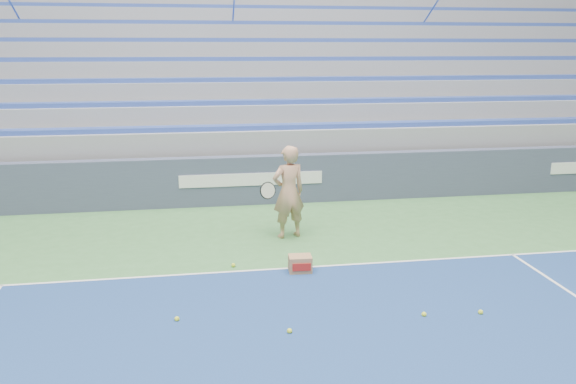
# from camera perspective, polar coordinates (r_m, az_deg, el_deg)

# --- Properties ---
(sponsor_barrier) EXTENTS (30.00, 0.32, 1.10)m
(sponsor_barrier) POSITION_cam_1_polar(r_m,az_deg,el_deg) (12.70, -3.76, 1.23)
(sponsor_barrier) COLOR #3D455D
(sponsor_barrier) RESTS_ON ground
(bleachers) EXTENTS (31.00, 9.15, 7.30)m
(bleachers) POSITION_cam_1_polar(r_m,az_deg,el_deg) (18.10, -5.59, 10.93)
(bleachers) COLOR gray
(bleachers) RESTS_ON ground
(tennis_player) EXTENTS (0.97, 0.90, 1.74)m
(tennis_player) POSITION_cam_1_polar(r_m,az_deg,el_deg) (10.33, 0.04, -0.00)
(tennis_player) COLOR tan
(tennis_player) RESTS_ON ground
(ball_box) EXTENTS (0.37, 0.30, 0.27)m
(ball_box) POSITION_cam_1_polar(r_m,az_deg,el_deg) (8.94, 1.24, -7.32)
(ball_box) COLOR #9E734C
(ball_box) RESTS_ON ground
(tennis_ball_0) EXTENTS (0.07, 0.07, 0.07)m
(tennis_ball_0) POSITION_cam_1_polar(r_m,az_deg,el_deg) (8.06, 18.98, -11.47)
(tennis_ball_0) COLOR yellow
(tennis_ball_0) RESTS_ON ground
(tennis_ball_1) EXTENTS (0.07, 0.07, 0.07)m
(tennis_ball_1) POSITION_cam_1_polar(r_m,az_deg,el_deg) (9.21, -5.57, -7.40)
(tennis_ball_1) COLOR yellow
(tennis_ball_1) RESTS_ON ground
(tennis_ball_2) EXTENTS (0.07, 0.07, 0.07)m
(tennis_ball_2) POSITION_cam_1_polar(r_m,az_deg,el_deg) (7.61, -11.22, -12.54)
(tennis_ball_2) COLOR yellow
(tennis_ball_2) RESTS_ON ground
(tennis_ball_3) EXTENTS (0.07, 0.07, 0.07)m
(tennis_ball_3) POSITION_cam_1_polar(r_m,az_deg,el_deg) (7.80, 13.65, -11.99)
(tennis_ball_3) COLOR yellow
(tennis_ball_3) RESTS_ON ground
(tennis_ball_4) EXTENTS (0.07, 0.07, 0.07)m
(tennis_ball_4) POSITION_cam_1_polar(r_m,az_deg,el_deg) (7.19, 0.16, -13.94)
(tennis_ball_4) COLOR yellow
(tennis_ball_4) RESTS_ON ground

